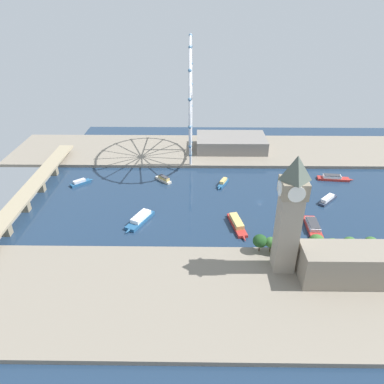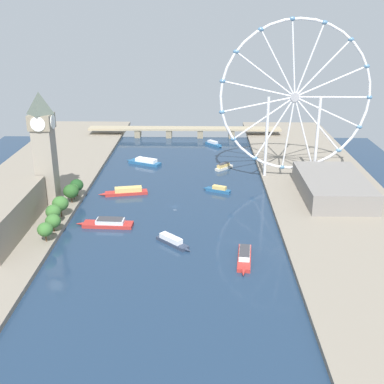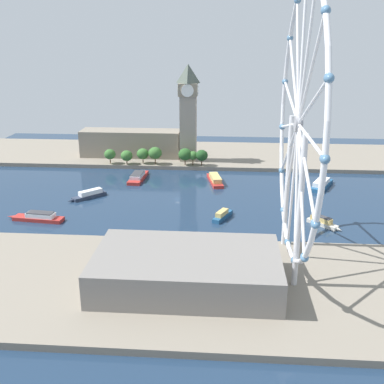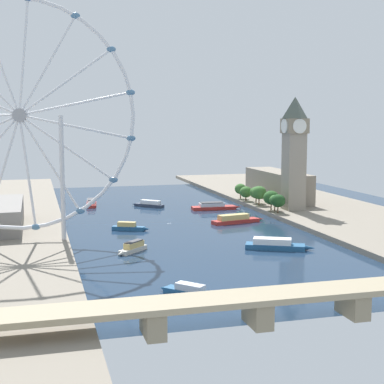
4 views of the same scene
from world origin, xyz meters
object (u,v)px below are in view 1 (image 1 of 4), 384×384
at_px(tour_boat_2, 313,227).
at_px(tour_boat_7, 333,178).
at_px(parliament_block, 370,265).
at_px(river_bridge, 29,193).
at_px(clock_tower, 290,214).
at_px(tour_boat_4, 140,219).
at_px(ferris_wheel, 191,98).
at_px(tour_boat_5, 163,179).
at_px(tour_boat_1, 237,224).
at_px(tour_boat_6, 328,199).
at_px(riverside_hall, 231,143).
at_px(tour_boat_0, 223,183).
at_px(tour_boat_3, 81,182).

distance_m(tour_boat_2, tour_boat_7, 94.43).
height_order(parliament_block, river_bridge, parliament_block).
distance_m(clock_tower, tour_boat_4, 121.09).
distance_m(parliament_block, ferris_wheel, 225.73).
height_order(clock_tower, parliament_block, clock_tower).
bearing_deg(tour_boat_5, tour_boat_7, -133.44).
distance_m(tour_boat_1, tour_boat_7, 128.64).
distance_m(clock_tower, river_bridge, 220.51).
distance_m(tour_boat_5, tour_boat_6, 149.62).
relative_size(ferris_wheel, riverside_hall, 1.60).
bearing_deg(tour_boat_0, riverside_hall, -165.13).
height_order(ferris_wheel, tour_boat_3, ferris_wheel).
bearing_deg(tour_boat_2, river_bridge, -97.35).
relative_size(riverside_hall, river_bridge, 0.37).
relative_size(riverside_hall, tour_boat_4, 2.27).
bearing_deg(riverside_hall, ferris_wheel, 118.12).
height_order(tour_boat_1, tour_boat_3, tour_boat_1).
bearing_deg(parliament_block, clock_tower, 78.29).
relative_size(river_bridge, tour_boat_2, 5.52).
bearing_deg(tour_boat_4, tour_boat_7, 138.72).
height_order(ferris_wheel, tour_boat_4, ferris_wheel).
bearing_deg(riverside_hall, tour_boat_4, 150.56).
xyz_separation_m(tour_boat_0, tour_boat_5, (7.16, 56.40, 0.27)).
xyz_separation_m(clock_tower, tour_boat_3, (119.26, 163.39, -41.42)).
xyz_separation_m(riverside_hall, tour_boat_4, (-146.73, 82.83, -7.85)).
bearing_deg(tour_boat_4, tour_boat_6, 127.69).
height_order(riverside_hall, tour_boat_6, riverside_hall).
xyz_separation_m(riverside_hall, tour_boat_5, (-76.03, 70.39, -7.89)).
bearing_deg(ferris_wheel, tour_boat_5, 153.89).
relative_size(tour_boat_5, tour_boat_7, 0.51).
relative_size(parliament_block, river_bridge, 0.40).
distance_m(parliament_block, tour_boat_1, 96.43).
relative_size(tour_boat_0, tour_boat_7, 0.63).
bearing_deg(tour_boat_7, parliament_block, -94.31).
xyz_separation_m(river_bridge, tour_boat_7, (42.98, -275.24, -5.66)).
bearing_deg(clock_tower, riverside_hall, 4.59).
distance_m(tour_boat_4, tour_boat_5, 71.79).
distance_m(tour_boat_1, tour_boat_2, 57.44).
relative_size(river_bridge, tour_boat_4, 6.14).
xyz_separation_m(tour_boat_0, tour_boat_4, (-63.55, 68.83, 0.31)).
height_order(tour_boat_6, tour_boat_7, tour_boat_7).
bearing_deg(tour_boat_2, clock_tower, -32.77).
bearing_deg(river_bridge, tour_boat_7, -81.12).
bearing_deg(tour_boat_1, parliament_block, 38.83).
xyz_separation_m(tour_boat_4, tour_boat_7, (75.30, -175.54, -0.24)).
bearing_deg(ferris_wheel, tour_boat_2, -144.23).
height_order(riverside_hall, tour_boat_4, riverside_hall).
distance_m(parliament_block, tour_boat_3, 250.05).
distance_m(tour_boat_3, tour_boat_6, 223.66).
distance_m(riverside_hall, tour_boat_6, 135.45).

